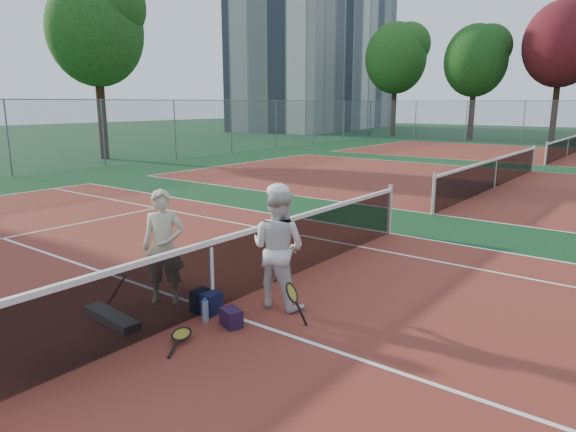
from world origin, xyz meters
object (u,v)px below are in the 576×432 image
(net_main, at_px, (211,275))
(sports_bag_purple, at_px, (231,318))
(apartment_block, at_px, (319,60))
(racket_spare, at_px, (182,336))
(player_a, at_px, (164,247))
(player_b, at_px, (278,248))
(racket_black_held, at_px, (292,304))
(sports_bag_navy, at_px, (206,302))
(water_bottle, at_px, (205,312))
(racket_red, at_px, (122,293))

(net_main, height_order, sports_bag_purple, net_main)
(net_main, bearing_deg, sports_bag_purple, -21.93)
(apartment_block, xyz_separation_m, racket_spare, (28.40, -44.92, -7.44))
(player_a, relative_size, racket_spare, 2.79)
(player_b, relative_size, racket_black_held, 3.12)
(net_main, distance_m, player_b, 1.01)
(player_a, distance_m, racket_black_held, 2.07)
(sports_bag_navy, bearing_deg, apartment_block, 122.40)
(player_a, height_order, racket_black_held, player_a)
(racket_spare, height_order, sports_bag_navy, sports_bag_navy)
(player_b, bearing_deg, net_main, 41.86)
(player_a, xyz_separation_m, racket_black_held, (1.92, 0.51, -0.56))
(apartment_block, distance_m, player_b, 52.34)
(apartment_block, height_order, water_bottle, apartment_block)
(apartment_block, distance_m, racket_black_held, 53.01)
(net_main, bearing_deg, sports_bag_navy, -90.65)
(racket_red, height_order, water_bottle, racket_red)
(apartment_block, distance_m, sports_bag_navy, 52.76)
(racket_spare, xyz_separation_m, sports_bag_navy, (-0.40, 0.80, 0.09))
(sports_bag_navy, xyz_separation_m, water_bottle, (0.23, -0.24, -0.00))
(player_b, bearing_deg, sports_bag_navy, 46.15)
(apartment_block, distance_m, sports_bag_purple, 53.19)
(water_bottle, bearing_deg, sports_bag_purple, 16.71)
(player_b, bearing_deg, apartment_block, -61.89)
(racket_spare, bearing_deg, player_a, 27.93)
(player_a, relative_size, sports_bag_navy, 4.27)
(player_b, xyz_separation_m, racket_black_held, (0.52, -0.37, -0.58))
(player_b, height_order, racket_red, player_b)
(player_b, xyz_separation_m, sports_bag_navy, (-0.64, -0.81, -0.70))
(racket_red, bearing_deg, net_main, -4.43)
(sports_bag_navy, height_order, water_bottle, sports_bag_navy)
(net_main, distance_m, player_a, 0.85)
(sports_bag_purple, distance_m, water_bottle, 0.39)
(racket_black_held, xyz_separation_m, water_bottle, (-0.93, -0.67, -0.13))
(apartment_block, xyz_separation_m, racket_red, (27.01, -44.78, -7.24))
(player_a, xyz_separation_m, player_b, (1.40, 0.89, 0.03))
(net_main, relative_size, sports_bag_navy, 28.10)
(net_main, xyz_separation_m, racket_black_held, (1.16, 0.32, -0.23))
(net_main, xyz_separation_m, player_b, (0.64, 0.69, 0.35))
(apartment_block, relative_size, water_bottle, 73.33)
(sports_bag_navy, bearing_deg, water_bottle, -45.53)
(racket_spare, bearing_deg, sports_bag_navy, -3.46)
(player_b, distance_m, racket_red, 2.28)
(racket_spare, bearing_deg, apartment_block, 2.18)
(racket_black_held, relative_size, sports_bag_purple, 1.86)
(sports_bag_purple, bearing_deg, water_bottle, -163.29)
(racket_red, distance_m, racket_black_held, 2.42)
(racket_spare, xyz_separation_m, sports_bag_purple, (0.20, 0.67, 0.06))
(player_b, relative_size, sports_bag_purple, 5.81)
(apartment_block, height_order, sports_bag_purple, apartment_block)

